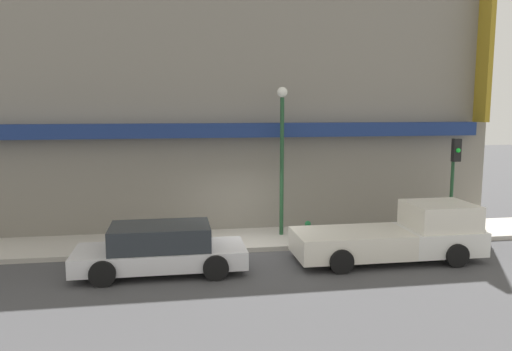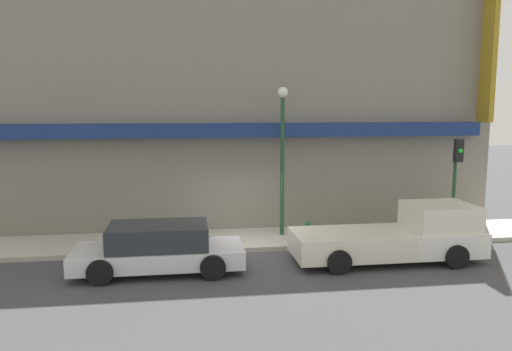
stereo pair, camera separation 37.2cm
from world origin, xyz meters
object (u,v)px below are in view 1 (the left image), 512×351
at_px(fire_hydrant, 308,230).
at_px(traffic_light, 454,168).
at_px(pickup_truck, 399,235).
at_px(street_lamp, 282,143).
at_px(parked_car, 161,249).

bearing_deg(fire_hydrant, traffic_light, 0.20).
bearing_deg(pickup_truck, street_lamp, 133.36).
bearing_deg(parked_car, traffic_light, 9.83).
bearing_deg(street_lamp, parked_car, -144.27).
height_order(fire_hydrant, street_lamp, street_lamp).
xyz_separation_m(fire_hydrant, street_lamp, (-0.73, 0.86, 2.93)).
xyz_separation_m(pickup_truck, fire_hydrant, (-2.30, 2.12, -0.27)).
bearing_deg(pickup_truck, fire_hydrant, 135.16).
distance_m(pickup_truck, traffic_light, 4.08).
distance_m(parked_car, traffic_light, 10.56).
distance_m(fire_hydrant, traffic_light, 5.67).
height_order(parked_car, fire_hydrant, parked_car).
relative_size(fire_hydrant, street_lamp, 0.13).
xyz_separation_m(pickup_truck, traffic_light, (3.00, 2.14, 1.75)).
xyz_separation_m(fire_hydrant, traffic_light, (5.30, 0.02, 2.02)).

